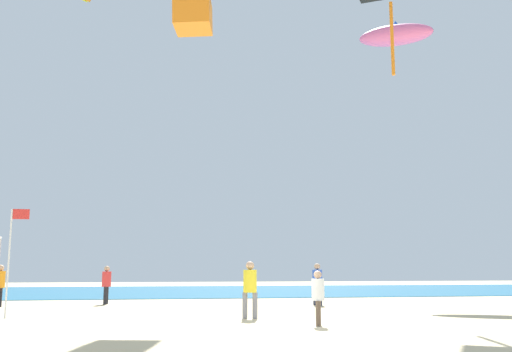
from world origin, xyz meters
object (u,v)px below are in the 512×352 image
Objects in this scene: person_near_tent at (250,285)px; person_central at (0,282)px; person_rightmost at (106,282)px; kite_inflatable_pink at (396,35)px; banner_flag at (11,252)px; person_far_shore at (318,293)px; person_leftmost at (317,281)px.

person_central is at bearing 157.90° from person_near_tent.
person_central is at bearing -64.93° from person_rightmost.
kite_inflatable_pink is at bearing 63.24° from person_near_tent.
person_central is 6.27m from banner_flag.
banner_flag is (-9.59, 4.19, 1.28)m from person_far_shore.
person_near_tent is 1.01× the size of person_leftmost.
kite_inflatable_pink is at bearing 166.01° from person_far_shore.
person_near_tent is 3.14m from person_far_shore.
person_central is (-13.95, 0.96, -0.04)m from person_leftmost.
person_leftmost is at bearing 84.09° from person_rightmost.
person_rightmost is 13.42m from person_far_shore.
kite_inflatable_pink is at bearing 100.01° from person_leftmost.
person_far_shore is (1.59, -2.70, -0.17)m from person_near_tent.
kite_inflatable_pink reaches higher than person_rightmost.
person_rightmost is at bearing 136.63° from person_near_tent.
person_near_tent is at bearing -131.23° from person_far_shore.
banner_flag reaches higher than person_leftmost.
kite_inflatable_pink is at bearing 111.03° from person_rightmost.
person_near_tent is 1.07× the size of person_rightmost.
kite_inflatable_pink reaches higher than person_leftmost.
person_near_tent is 22.70m from kite_inflatable_pink.
kite_inflatable_pink is (9.74, 15.40, 15.20)m from person_far_shore.
person_leftmost is 13.19m from banner_flag.
person_leftmost is 1.18× the size of person_far_shore.
person_leftmost reaches higher than person_rightmost.
person_near_tent is 8.22m from banner_flag.
person_rightmost is (-5.40, 8.76, -0.07)m from person_near_tent.
person_leftmost is 9.49m from person_far_shore.
person_far_shore is at bearing -47.06° from person_leftmost.
person_near_tent reaches higher than person_far_shore.
person_near_tent is 1.19× the size of person_far_shore.
person_central is at bearing 106.73° from banner_flag.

